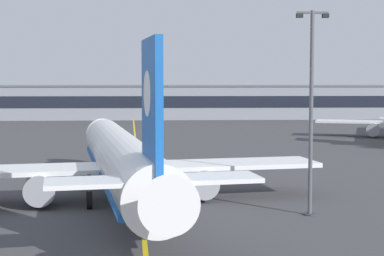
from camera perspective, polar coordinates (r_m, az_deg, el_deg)
name	(u,v)px	position (r m, az deg, el deg)	size (l,w,h in m)	color
taxiway_centreline	(138,173)	(62.71, -5.05, -4.24)	(0.30, 180.00, 0.01)	yellow
airliner_foreground	(122,159)	(47.40, -6.61, -2.94)	(32.35, 41.37, 11.65)	white
apron_lamp_post	(311,110)	(43.13, 11.11, 1.71)	(2.24, 0.90, 14.26)	#515156
safety_cone_by_nose_gear	(152,170)	(62.81, -3.79, -3.98)	(0.44, 0.44, 0.55)	orange
terminal_building	(157,102)	(152.59, -3.34, 2.46)	(144.35, 12.40, 8.45)	gray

